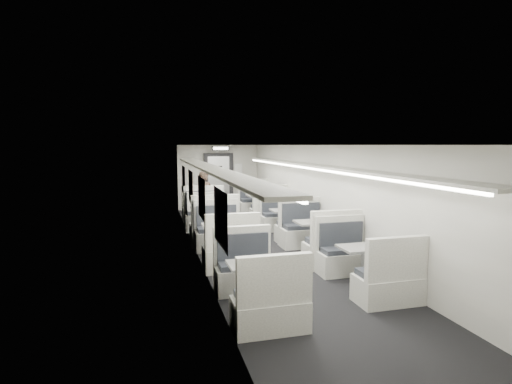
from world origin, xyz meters
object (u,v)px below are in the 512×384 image
booth_left_c (224,241)px  booth_left_d (256,285)px  booth_right_b (287,222)px  booth_right_d (363,266)px  booth_left_b (209,221)px  booth_right_c (316,238)px  booth_right_a (262,207)px  passenger (205,198)px  exit_sign (220,148)px  booth_left_a (202,213)px  vestibule_door (219,181)px

booth_left_c → booth_left_d: size_ratio=1.08×
booth_right_b → booth_right_d: size_ratio=1.01×
booth_left_b → booth_right_b: booth_left_b is taller
booth_right_c → booth_right_a: bearing=90.0°
booth_right_a → passenger: bearing=-166.0°
booth_left_c → booth_right_b: bearing=40.2°
booth_left_d → exit_sign: size_ratio=3.18×
booth_left_a → booth_right_d: booth_left_a is taller
booth_left_a → booth_left_b: (0.00, -1.61, 0.04)m
booth_left_d → booth_right_d: bearing=11.6°
booth_right_a → booth_left_a: bearing=-167.9°
booth_left_a → booth_right_a: (2.00, 0.43, 0.04)m
booth_left_d → vestibule_door: 9.36m
booth_left_b → booth_left_c: booth_left_b is taller
booth_left_a → booth_right_a: 2.05m
booth_right_c → vestibule_door: (-1.00, 6.85, 0.65)m
booth_left_c → booth_left_d: booth_left_c is taller
exit_sign → passenger: bearing=-110.4°
booth_right_b → booth_right_c: size_ratio=0.94×
booth_right_b → vestibule_door: (-1.00, 4.91, 0.68)m
booth_left_b → booth_right_c: bearing=-49.9°
booth_left_a → booth_left_d: 6.42m
booth_right_a → booth_right_b: bearing=-90.0°
booth_left_a → booth_left_b: bearing=-90.0°
booth_right_d → vestibule_door: size_ratio=0.95×
passenger → booth_left_d: bearing=-115.0°
vestibule_door → booth_right_b: bearing=-78.5°
booth_right_a → booth_right_d: bearing=-90.0°
booth_right_a → booth_right_b: 2.48m
booth_left_a → booth_right_a: booth_right_a is taller
booth_left_a → booth_right_c: size_ratio=0.96×
booth_right_a → booth_right_d: booth_right_a is taller
booth_left_c → booth_right_d: (2.00, -2.27, -0.02)m
booth_right_b → exit_sign: (-1.00, 4.42, 1.92)m
booth_left_c → booth_right_c: booth_right_c is taller
booth_right_d → vestibule_door: vestibule_door is taller
booth_right_d → exit_sign: (-1.00, 8.38, 1.92)m
passenger → exit_sign: bearing=45.4°
booth_left_c → booth_right_b: booth_left_c is taller
booth_left_c → passenger: size_ratio=1.31×
booth_left_d → vestibule_door: bearing=83.8°
booth_right_a → passenger: (-1.90, -0.47, 0.40)m
booth_left_a → exit_sign: exit_sign is taller
booth_left_d → booth_right_c: 3.15m
booth_left_c → booth_right_a: bearing=64.4°
booth_left_b → booth_right_d: booth_left_b is taller
booth_left_a → passenger: passenger is taller
booth_left_d → booth_right_a: size_ratio=0.86×
booth_left_b → vestibule_door: bearing=77.4°
booth_right_a → vestibule_door: size_ratio=1.09×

